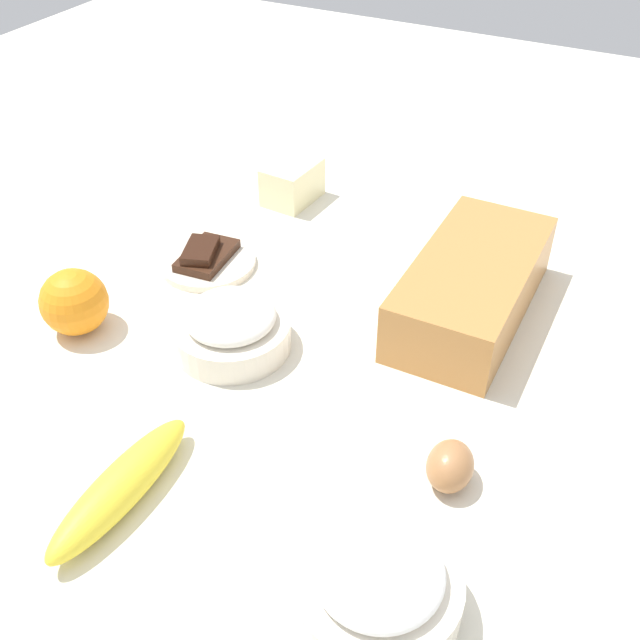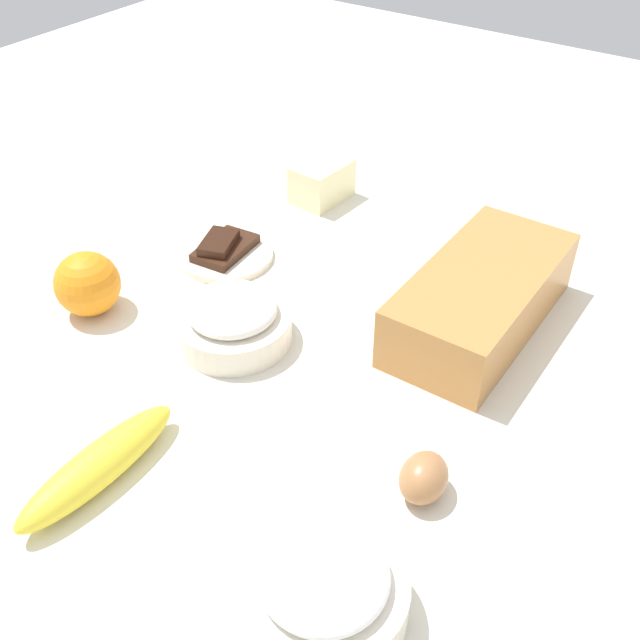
% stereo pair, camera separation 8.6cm
% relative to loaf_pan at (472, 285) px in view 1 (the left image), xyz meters
% --- Properties ---
extents(ground_plane, '(2.40, 2.40, 0.02)m').
position_rel_loaf_pan_xyz_m(ground_plane, '(0.14, -0.13, -0.05)').
color(ground_plane, silver).
extents(loaf_pan, '(0.28, 0.13, 0.08)m').
position_rel_loaf_pan_xyz_m(loaf_pan, '(0.00, 0.00, 0.00)').
color(loaf_pan, '#B77A3D').
rests_on(loaf_pan, ground_plane).
extents(flour_bowl, '(0.14, 0.14, 0.06)m').
position_rel_loaf_pan_xyz_m(flour_bowl, '(0.19, -0.23, -0.01)').
color(flour_bowl, silver).
rests_on(flour_bowl, ground_plane).
extents(sugar_bowl, '(0.14, 0.14, 0.07)m').
position_rel_loaf_pan_xyz_m(sugar_bowl, '(0.42, 0.06, -0.01)').
color(sugar_bowl, silver).
rests_on(sugar_bowl, ground_plane).
extents(banana, '(0.19, 0.05, 0.04)m').
position_rel_loaf_pan_xyz_m(banana, '(0.43, -0.20, -0.02)').
color(banana, yellow).
rests_on(banana, ground_plane).
extents(orange_fruit, '(0.08, 0.08, 0.08)m').
position_rel_loaf_pan_xyz_m(orange_fruit, '(0.25, -0.41, -0.00)').
color(orange_fruit, orange).
rests_on(orange_fruit, ground_plane).
extents(butter_block, '(0.09, 0.07, 0.06)m').
position_rel_loaf_pan_xyz_m(butter_block, '(-0.15, -0.33, -0.01)').
color(butter_block, '#F4EDB2').
rests_on(butter_block, ground_plane).
extents(egg_near_butter, '(0.06, 0.05, 0.05)m').
position_rel_loaf_pan_xyz_m(egg_near_butter, '(0.27, 0.07, -0.02)').
color(egg_near_butter, '#A66F43').
rests_on(egg_near_butter, ground_plane).
extents(chocolate_plate, '(0.13, 0.13, 0.03)m').
position_rel_loaf_pan_xyz_m(chocolate_plate, '(0.06, -0.35, -0.03)').
color(chocolate_plate, silver).
rests_on(chocolate_plate, ground_plane).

